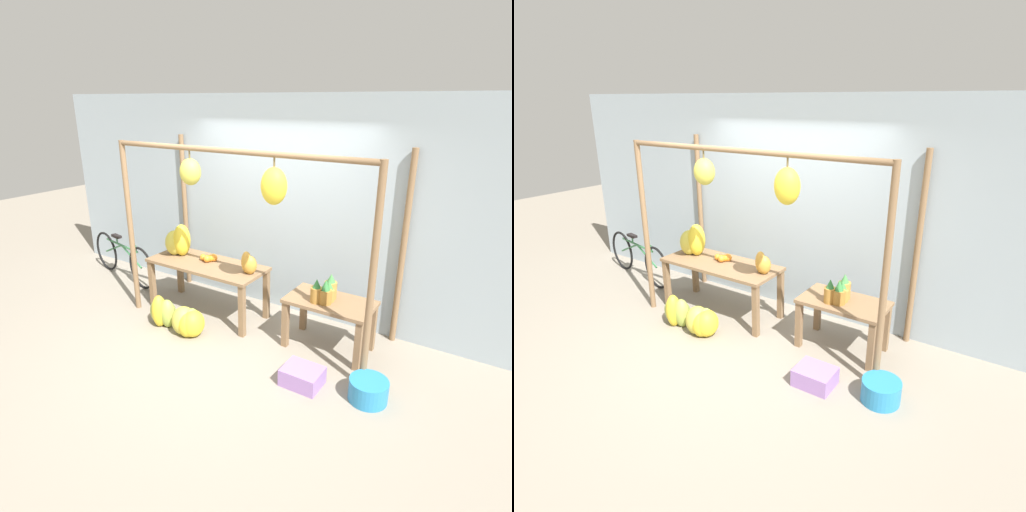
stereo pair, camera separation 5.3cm
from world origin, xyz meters
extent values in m
plane|color=gray|center=(0.00, 0.00, 0.00)|extent=(20.00, 20.00, 0.00)
cube|color=#99A8B2|center=(0.00, 1.38, 1.40)|extent=(8.00, 0.08, 2.80)
cylinder|color=brown|center=(-1.61, 0.23, 1.13)|extent=(0.07, 0.07, 2.26)
cylinder|color=brown|center=(1.61, 0.23, 1.13)|extent=(0.07, 0.07, 2.26)
cylinder|color=brown|center=(-1.61, 1.29, 1.13)|extent=(0.07, 0.07, 2.26)
cylinder|color=brown|center=(1.61, 1.29, 1.13)|extent=(0.07, 0.07, 2.26)
cylinder|color=brown|center=(0.00, 0.23, 2.23)|extent=(3.21, 0.06, 0.06)
cylinder|color=brown|center=(-0.53, 0.23, 2.16)|extent=(0.02, 0.02, 0.08)
ellipsoid|color=gold|center=(-0.53, 0.23, 1.97)|extent=(0.25, 0.22, 0.30)
cylinder|color=brown|center=(0.55, 0.23, 2.15)|extent=(0.02, 0.02, 0.09)
ellipsoid|color=yellow|center=(0.55, 0.23, 1.92)|extent=(0.27, 0.24, 0.37)
cube|color=brown|center=(-0.71, 0.66, 0.69)|extent=(1.60, 0.66, 0.04)
cube|color=brown|center=(-1.46, 0.38, 0.33)|extent=(0.07, 0.07, 0.67)
cube|color=brown|center=(0.04, 0.38, 0.33)|extent=(0.07, 0.07, 0.67)
cube|color=brown|center=(-1.46, 0.94, 0.33)|extent=(0.07, 0.07, 0.67)
cube|color=brown|center=(0.04, 0.94, 0.33)|extent=(0.07, 0.07, 0.67)
cube|color=brown|center=(1.02, 0.70, 0.59)|extent=(0.97, 0.57, 0.04)
cube|color=brown|center=(0.58, 0.47, 0.28)|extent=(0.07, 0.07, 0.57)
cube|color=brown|center=(1.46, 0.47, 0.28)|extent=(0.07, 0.07, 0.57)
cube|color=brown|center=(0.58, 0.94, 0.28)|extent=(0.07, 0.07, 0.57)
cube|color=brown|center=(1.46, 0.94, 0.28)|extent=(0.07, 0.07, 0.57)
ellipsoid|color=yellow|center=(-1.17, 0.71, 0.93)|extent=(0.29, 0.31, 0.44)
ellipsoid|color=gold|center=(-1.28, 0.67, 0.88)|extent=(0.33, 0.34, 0.34)
sphere|color=orange|center=(-0.72, 0.69, 0.75)|extent=(0.09, 0.09, 0.09)
sphere|color=orange|center=(-0.68, 0.77, 0.76)|extent=(0.09, 0.09, 0.09)
sphere|color=orange|center=(-0.76, 0.75, 0.75)|extent=(0.08, 0.08, 0.08)
sphere|color=orange|center=(-0.72, 0.68, 0.76)|extent=(0.10, 0.10, 0.10)
sphere|color=orange|center=(-0.70, 0.73, 0.76)|extent=(0.09, 0.09, 0.09)
sphere|color=orange|center=(-0.67, 0.76, 0.76)|extent=(0.09, 0.09, 0.09)
sphere|color=orange|center=(-0.71, 0.71, 0.75)|extent=(0.08, 0.08, 0.08)
sphere|color=orange|center=(-0.81, 0.71, 0.75)|extent=(0.09, 0.09, 0.09)
cylinder|color=#A3702D|center=(1.00, 0.60, 0.69)|extent=(0.14, 0.14, 0.16)
cone|color=#337538|center=(1.00, 0.60, 0.83)|extent=(0.10, 0.10, 0.12)
cylinder|color=#B27F38|center=(0.99, 0.76, 0.70)|extent=(0.14, 0.14, 0.19)
cone|color=#428442|center=(0.99, 0.76, 0.85)|extent=(0.10, 0.10, 0.10)
cylinder|color=#B27F38|center=(1.00, 0.69, 0.68)|extent=(0.14, 0.14, 0.14)
cone|color=#428442|center=(1.00, 0.69, 0.80)|extent=(0.10, 0.10, 0.11)
cylinder|color=#A3702D|center=(0.90, 0.58, 0.69)|extent=(0.13, 0.13, 0.17)
cone|color=#337538|center=(0.90, 0.58, 0.83)|extent=(0.09, 0.09, 0.10)
ellipsoid|color=#9EB247|center=(-0.88, 0.05, 0.19)|extent=(0.23, 0.22, 0.38)
ellipsoid|color=#9EB247|center=(-0.95, 0.09, 0.16)|extent=(0.30, 0.27, 0.32)
ellipsoid|color=#9EB247|center=(-1.04, 0.08, 0.17)|extent=(0.34, 0.33, 0.34)
ellipsoid|color=yellow|center=(-0.98, 0.01, 0.21)|extent=(0.25, 0.26, 0.42)
ellipsoid|color=yellow|center=(-0.46, 0.05, 0.17)|extent=(0.30, 0.33, 0.34)
ellipsoid|color=#9EB247|center=(-0.50, 0.07, 0.18)|extent=(0.24, 0.26, 0.35)
ellipsoid|color=gold|center=(-0.59, 0.03, 0.18)|extent=(0.36, 0.38, 0.36)
ellipsoid|color=yellow|center=(-0.51, 0.01, 0.16)|extent=(0.32, 0.33, 0.32)
cube|color=#9970B7|center=(1.09, -0.07, 0.09)|extent=(0.39, 0.32, 0.18)
cylinder|color=teal|center=(1.73, 0.06, 0.11)|extent=(0.38, 0.38, 0.22)
torus|color=black|center=(-3.10, 0.94, 0.33)|extent=(0.65, 0.17, 0.66)
torus|color=black|center=(-2.04, 0.72, 0.33)|extent=(0.65, 0.17, 0.66)
cylinder|color=#337042|center=(-2.57, 0.83, 0.56)|extent=(0.91, 0.22, 0.03)
cylinder|color=#337042|center=(-2.83, 0.88, 0.45)|extent=(0.55, 0.14, 0.26)
cylinder|color=#337042|center=(-2.30, 0.77, 0.45)|extent=(0.55, 0.14, 0.26)
cylinder|color=#337042|center=(-2.70, 0.85, 0.61)|extent=(0.02, 0.02, 0.10)
cube|color=black|center=(-2.70, 0.85, 0.68)|extent=(0.21, 0.12, 0.04)
cylinder|color=#337042|center=(-2.14, 0.74, 0.61)|extent=(0.02, 0.02, 0.10)
ellipsoid|color=gold|center=(-0.08, 0.66, 0.85)|extent=(0.19, 0.18, 0.28)
ellipsoid|color=gold|center=(-0.02, 0.66, 0.83)|extent=(0.22, 0.22, 0.23)
camera|label=1|loc=(2.66, -3.38, 2.73)|focal=30.00mm
camera|label=2|loc=(2.70, -3.35, 2.73)|focal=30.00mm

